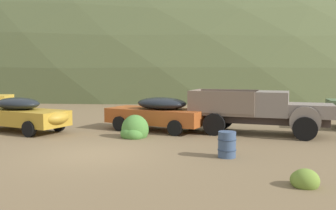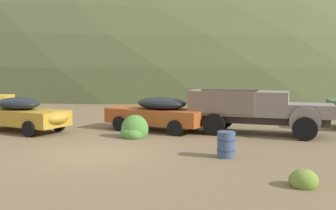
{
  "view_description": "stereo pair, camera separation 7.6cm",
  "coord_description": "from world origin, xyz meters",
  "px_view_note": "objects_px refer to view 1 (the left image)",
  "views": [
    {
      "loc": [
        4.27,
        -11.28,
        2.71
      ],
      "look_at": [
        1.64,
        5.33,
        1.2
      ],
      "focal_mm": 38.72,
      "sensor_mm": 36.0,
      "label": 1
    },
    {
      "loc": [
        4.35,
        -11.27,
        2.71
      ],
      "look_at": [
        1.64,
        5.33,
        1.2
      ],
      "focal_mm": 38.72,
      "sensor_mm": 36.0,
      "label": 2
    }
  ],
  "objects_px": {
    "oil_drum_foreground": "(227,144)",
    "truck_primer_gray": "(269,111)",
    "car_mustard": "(24,114)",
    "car_oxide_orange": "(154,113)"
  },
  "relations": [
    {
      "from": "car_mustard",
      "to": "car_oxide_orange",
      "type": "distance_m",
      "value": 5.91
    },
    {
      "from": "car_oxide_orange",
      "to": "oil_drum_foreground",
      "type": "distance_m",
      "value": 6.08
    },
    {
      "from": "truck_primer_gray",
      "to": "oil_drum_foreground",
      "type": "relative_size",
      "value": 7.49
    },
    {
      "from": "car_oxide_orange",
      "to": "truck_primer_gray",
      "type": "relative_size",
      "value": 0.83
    },
    {
      "from": "car_oxide_orange",
      "to": "truck_primer_gray",
      "type": "xyz_separation_m",
      "value": [
        5.18,
        -0.39,
        0.2
      ]
    },
    {
      "from": "car_mustard",
      "to": "car_oxide_orange",
      "type": "relative_size",
      "value": 0.95
    },
    {
      "from": "car_mustard",
      "to": "car_oxide_orange",
      "type": "xyz_separation_m",
      "value": [
        5.74,
        1.44,
        0.0
      ]
    },
    {
      "from": "truck_primer_gray",
      "to": "oil_drum_foreground",
      "type": "height_order",
      "value": "truck_primer_gray"
    },
    {
      "from": "car_mustard",
      "to": "oil_drum_foreground",
      "type": "xyz_separation_m",
      "value": [
        9.12,
        -3.6,
        -0.4
      ]
    },
    {
      "from": "oil_drum_foreground",
      "to": "truck_primer_gray",
      "type": "bearing_deg",
      "value": 68.76
    }
  ]
}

